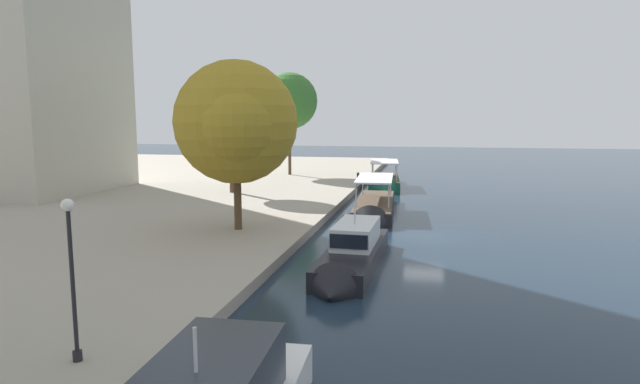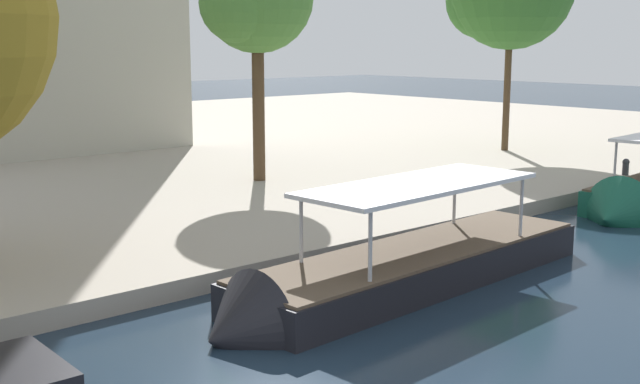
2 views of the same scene
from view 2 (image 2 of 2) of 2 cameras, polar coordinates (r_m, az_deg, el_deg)
name	(u,v)px [view 2 (image 2 of 2)]	position (r m, az deg, el deg)	size (l,w,h in m)	color
tour_boat_2	(394,279)	(21.93, 5.23, -6.10)	(13.24, 3.62, 3.97)	black
mooring_bollard_0	(626,166)	(39.77, 20.72, 1.70)	(0.32, 0.32, 0.77)	#2D2D33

